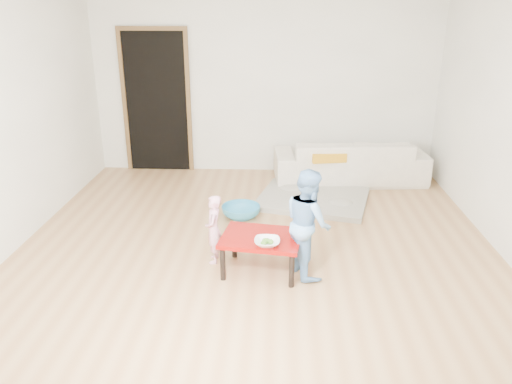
# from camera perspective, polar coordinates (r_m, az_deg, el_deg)

# --- Properties ---
(floor) EXTENTS (5.00, 5.00, 0.01)m
(floor) POSITION_cam_1_polar(r_m,az_deg,el_deg) (5.40, 0.10, -5.71)
(floor) COLOR #A67547
(floor) RESTS_ON ground
(back_wall) EXTENTS (5.00, 0.02, 2.60)m
(back_wall) POSITION_cam_1_polar(r_m,az_deg,el_deg) (7.42, 1.01, 12.16)
(back_wall) COLOR white
(back_wall) RESTS_ON floor
(left_wall) EXTENTS (0.02, 5.00, 2.60)m
(left_wall) POSITION_cam_1_polar(r_m,az_deg,el_deg) (5.65, -26.34, 7.32)
(left_wall) COLOR white
(left_wall) RESTS_ON floor
(doorway) EXTENTS (1.02, 0.08, 2.11)m
(doorway) POSITION_cam_1_polar(r_m,az_deg,el_deg) (7.66, -11.25, 9.96)
(doorway) COLOR brown
(doorway) RESTS_ON back_wall
(sofa) EXTENTS (2.18, 0.99, 0.62)m
(sofa) POSITION_cam_1_polar(r_m,az_deg,el_deg) (7.26, 10.64, 3.60)
(sofa) COLOR beige
(sofa) RESTS_ON floor
(cushion) EXTENTS (0.53, 0.49, 0.12)m
(cushion) POSITION_cam_1_polar(r_m,az_deg,el_deg) (6.91, 8.02, 4.25)
(cushion) COLOR orange
(cushion) RESTS_ON sofa
(red_table) EXTENTS (0.81, 0.66, 0.37)m
(red_table) POSITION_cam_1_polar(r_m,az_deg,el_deg) (4.76, 0.63, -7.07)
(red_table) COLOR maroon
(red_table) RESTS_ON floor
(bowl) EXTENTS (0.23, 0.23, 0.06)m
(bowl) POSITION_cam_1_polar(r_m,az_deg,el_deg) (4.50, 1.28, -5.76)
(bowl) COLOR white
(bowl) RESTS_ON red_table
(broccoli) EXTENTS (0.12, 0.12, 0.06)m
(broccoli) POSITION_cam_1_polar(r_m,az_deg,el_deg) (4.50, 1.28, -5.76)
(broccoli) COLOR #2D5919
(broccoli) RESTS_ON red_table
(child_pink) EXTENTS (0.18, 0.26, 0.69)m
(child_pink) POSITION_cam_1_polar(r_m,az_deg,el_deg) (4.89, -4.87, -4.26)
(child_pink) COLOR pink
(child_pink) RESTS_ON floor
(child_blue) EXTENTS (0.54, 0.61, 1.03)m
(child_blue) POSITION_cam_1_polar(r_m,az_deg,el_deg) (4.63, 5.97, -3.50)
(child_blue) COLOR #6BB1F9
(child_blue) RESTS_ON floor
(basin) EXTENTS (0.46, 0.46, 0.14)m
(basin) POSITION_cam_1_polar(r_m,az_deg,el_deg) (5.97, -1.72, -2.26)
(basin) COLOR teal
(basin) RESTS_ON floor
(blanket) EXTENTS (1.58, 1.42, 0.07)m
(blanket) POSITION_cam_1_polar(r_m,az_deg,el_deg) (6.51, 6.53, -0.76)
(blanket) COLOR #A09D8D
(blanket) RESTS_ON floor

